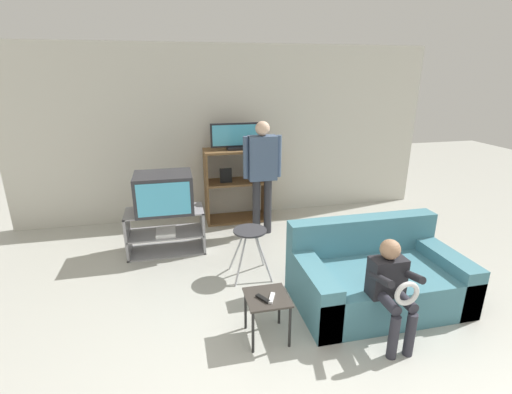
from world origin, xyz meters
name	(u,v)px	position (x,y,z in m)	size (l,w,h in m)	color
wall_back	(228,134)	(0.00, 4.15, 1.30)	(6.40, 0.06, 2.60)	beige
tv_stand	(166,231)	(-1.01, 2.98, 0.27)	(0.97, 0.46, 0.56)	#939399
television_main	(164,193)	(-0.99, 2.97, 0.80)	(0.69, 0.53, 0.48)	#2D2D33
media_shelf	(236,185)	(0.06, 3.85, 0.57)	(0.95, 0.44, 1.12)	brown
television_flat	(235,137)	(0.06, 3.83, 1.30)	(0.73, 0.20, 0.39)	black
folding_stool	(250,238)	(-0.08, 2.15, 0.47)	(0.44, 0.41, 0.57)	#B7B7BC
snack_table	(267,303)	(-0.16, 1.10, 0.35)	(0.36, 0.36, 0.41)	#38332D
remote_control_black	(263,299)	(-0.20, 1.06, 0.42)	(0.04, 0.14, 0.02)	black
remote_control_white	(272,298)	(-0.13, 1.05, 0.42)	(0.04, 0.14, 0.02)	silver
couch	(375,277)	(1.04, 1.41, 0.26)	(1.61, 0.96, 0.77)	teal
person_standing_adult	(262,168)	(0.33, 3.26, 0.97)	(0.53, 0.20, 1.60)	#2D2D33
person_seated_child	(392,285)	(0.85, 0.85, 0.54)	(0.33, 0.43, 0.91)	#2D2D38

